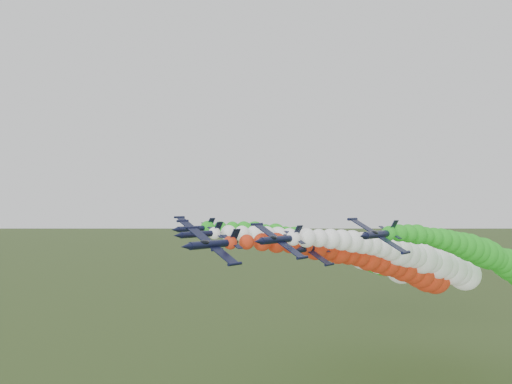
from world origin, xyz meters
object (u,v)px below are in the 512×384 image
Objects in this scene: jet_outer_right at (497,260)px; jet_lead at (396,267)px; jet_trail at (435,266)px; jet_inner_right at (430,262)px; jet_outer_left at (346,251)px; jet_inner_left at (363,257)px.

jet_lead is at bearing -131.06° from jet_outer_right.
jet_trail is (1.09, 22.90, -1.90)m from jet_lead.
jet_inner_right is 1.00× the size of jet_outer_left.
jet_inner_left is at bearing 179.01° from jet_inner_right.
jet_inner_left is 18.05m from jet_inner_right.
jet_outer_left is at bearing 138.74° from jet_inner_left.
jet_outer_left is 24.87m from jet_trail.
jet_lead is 26.17m from jet_outer_right.
jet_outer_left is (-23.24, 18.67, 0.95)m from jet_lead.
jet_trail is at bearing 40.57° from jet_inner_left.
jet_outer_right reaches higher than jet_lead.
jet_inner_right is (4.38, 9.95, 0.45)m from jet_lead.
jet_lead is at bearing -92.74° from jet_trail.
jet_lead is at bearing -38.77° from jet_outer_left.
jet_outer_left is 1.01× the size of jet_trail.
jet_inner_left is 1.01× the size of jet_trail.
jet_inner_left is 19.60m from jet_trail.
jet_outer_right reaches higher than jet_inner_right.
jet_trail is at bearing 9.87° from jet_outer_left.
jet_trail is at bearing 87.26° from jet_lead.
jet_inner_right is at bearing -0.99° from jet_inner_left.
jet_inner_right is at bearing -75.77° from jet_trail.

